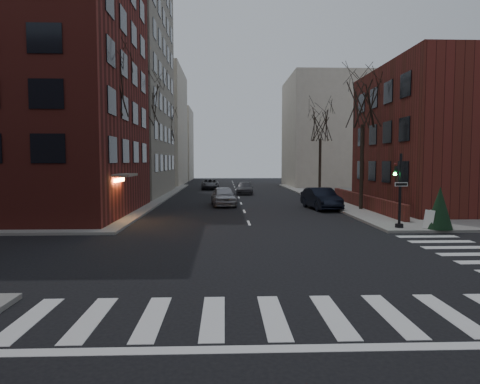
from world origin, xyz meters
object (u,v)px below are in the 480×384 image
(streetlamp_near, at_px, (143,155))
(tree_right_a, at_px, (363,103))
(traffic_signal, at_px, (399,195))
(car_lane_far, at_px, (210,184))
(car_lane_silver, at_px, (223,196))
(sandwich_board, at_px, (432,219))
(tree_left_c, at_px, (165,126))
(tree_left_a, at_px, (108,86))
(evergreen_shrub, at_px, (440,208))
(streetlamp_far, at_px, (172,157))
(car_lane_gray, at_px, (244,188))
(parked_sedan, at_px, (321,199))
(tree_left_b, at_px, (144,104))
(tree_right_b, at_px, (320,125))

(streetlamp_near, bearing_deg, tree_right_a, -13.24)
(traffic_signal, relative_size, car_lane_far, 0.81)
(car_lane_silver, height_order, sandwich_board, car_lane_silver)
(streetlamp_near, bearing_deg, tree_left_c, 91.91)
(tree_left_a, xyz_separation_m, streetlamp_near, (0.60, 8.00, -4.23))
(tree_left_c, height_order, evergreen_shrub, tree_left_c)
(tree_left_c, height_order, sandwich_board, tree_left_c)
(streetlamp_near, bearing_deg, streetlamp_far, 90.00)
(tree_left_a, xyz_separation_m, car_lane_silver, (7.24, 8.10, -7.65))
(car_lane_silver, xyz_separation_m, car_lane_far, (-1.81, 21.08, -0.13))
(tree_left_c, bearing_deg, streetlamp_near, -88.09)
(streetlamp_near, xyz_separation_m, car_lane_gray, (9.00, 12.70, -3.56))
(parked_sedan, bearing_deg, car_lane_gray, 101.14)
(streetlamp_far, relative_size, parked_sedan, 1.24)
(tree_left_c, xyz_separation_m, evergreen_shrub, (18.75, -31.50, -6.75))
(tree_left_b, xyz_separation_m, sandwich_board, (18.38, -17.50, -8.26))
(parked_sedan, distance_m, car_lane_gray, 16.34)
(parked_sedan, height_order, sandwich_board, parked_sedan)
(tree_left_b, distance_m, streetlamp_far, 16.68)
(traffic_signal, relative_size, car_lane_silver, 0.83)
(car_lane_gray, xyz_separation_m, car_lane_far, (-4.17, 8.48, 0.01))
(streetlamp_near, bearing_deg, tree_left_b, 98.53)
(tree_right_a, bearing_deg, traffic_signal, -95.47)
(tree_left_a, height_order, tree_right_b, tree_left_a)
(streetlamp_far, bearing_deg, tree_right_b, -30.47)
(parked_sedan, bearing_deg, tree_left_c, 117.98)
(tree_left_b, distance_m, streetlamp_near, 6.18)
(tree_left_b, height_order, streetlamp_near, tree_left_b)
(sandwich_board, bearing_deg, tree_left_b, 112.66)
(streetlamp_near, bearing_deg, tree_left_a, -94.29)
(tree_right_a, distance_m, evergreen_shrub, 11.71)
(car_lane_silver, bearing_deg, tree_right_b, 38.77)
(tree_left_a, relative_size, tree_right_b, 1.12)
(tree_left_c, xyz_separation_m, tree_right_a, (17.60, -22.00, 0.00))
(traffic_signal, height_order, evergreen_shrub, traffic_signal)
(tree_left_a, bearing_deg, streetlamp_far, 88.77)
(streetlamp_near, distance_m, car_lane_gray, 15.97)
(tree_left_c, distance_m, tree_right_a, 28.17)
(car_lane_silver, xyz_separation_m, car_lane_gray, (2.36, 12.61, -0.14))
(car_lane_far, bearing_deg, traffic_signal, -73.73)
(parked_sedan, bearing_deg, car_lane_silver, 151.74)
(evergreen_shrub, bearing_deg, tree_right_b, 92.81)
(traffic_signal, height_order, car_lane_gray, traffic_signal)
(traffic_signal, distance_m, tree_left_c, 35.76)
(tree_left_a, bearing_deg, car_lane_gray, 65.12)
(tree_right_b, distance_m, streetlamp_near, 20.01)
(streetlamp_near, bearing_deg, traffic_signal, -38.87)
(tree_right_a, relative_size, evergreen_shrub, 4.31)
(streetlamp_far, relative_size, sandwich_board, 6.24)
(car_lane_silver, bearing_deg, tree_left_b, 146.74)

